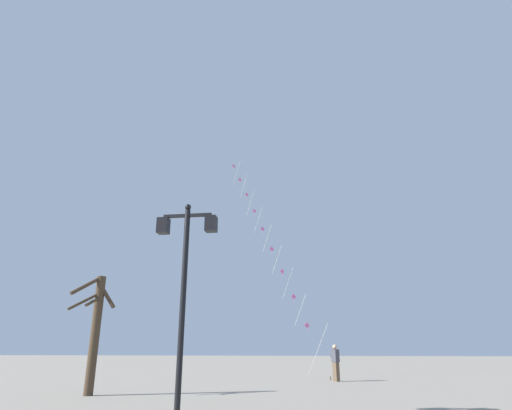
% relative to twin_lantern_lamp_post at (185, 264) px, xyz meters
% --- Properties ---
extents(ground_plane, '(160.00, 160.00, 0.00)m').
position_rel_twin_lantern_lamp_post_xyz_m(ground_plane, '(2.30, 11.76, -3.50)').
color(ground_plane, gray).
extents(twin_lantern_lamp_post, '(1.54, 0.28, 5.06)m').
position_rel_twin_lantern_lamp_post_xyz_m(twin_lantern_lamp_post, '(0.00, 0.00, 0.00)').
color(twin_lantern_lamp_post, black).
rests_on(twin_lantern_lamp_post, ground_plane).
extents(kite_train, '(7.33, 9.90, 16.75)m').
position_rel_twin_lantern_lamp_post_xyz_m(kite_train, '(0.03, 18.46, 5.10)').
color(kite_train, brown).
rests_on(kite_train, ground_plane).
extents(kite_flyer, '(0.47, 0.59, 1.71)m').
position_rel_twin_lantern_lamp_post_xyz_m(kite_flyer, '(3.97, 12.50, -2.60)').
color(kite_flyer, brown).
rests_on(kite_flyer, ground_plane).
extents(bare_tree, '(1.27, 1.24, 4.06)m').
position_rel_twin_lantern_lamp_post_xyz_m(bare_tree, '(-4.62, 4.58, -1.31)').
color(bare_tree, '#423323').
rests_on(bare_tree, ground_plane).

